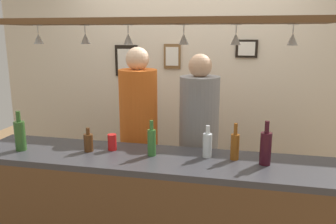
{
  "coord_description": "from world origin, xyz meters",
  "views": [
    {
      "loc": [
        0.6,
        -2.58,
        1.85
      ],
      "look_at": [
        0.0,
        0.1,
        1.22
      ],
      "focal_mm": 36.77,
      "sensor_mm": 36.0,
      "label": 1
    }
  ],
  "objects_px": {
    "bottle_wine_dark_red": "(266,148)",
    "picture_frame_upper_small": "(247,49)",
    "bottle_beer_green_import": "(152,142)",
    "bottle_beer_brown_stubby": "(88,142)",
    "person_left_orange_shirt": "(139,124)",
    "drink_can": "(112,142)",
    "picture_frame_crest": "(172,56)",
    "picture_frame_caricature": "(127,61)",
    "bottle_beer_amber_tall": "(235,146)",
    "bottle_champagne_green": "(20,135)",
    "person_middle_grey_shirt": "(199,131)",
    "bottle_soda_clear": "(207,144)"
  },
  "relations": [
    {
      "from": "bottle_wine_dark_red",
      "to": "picture_frame_upper_small",
      "type": "distance_m",
      "value": 1.51
    },
    {
      "from": "bottle_beer_green_import",
      "to": "bottle_beer_brown_stubby",
      "type": "bearing_deg",
      "value": -178.28
    },
    {
      "from": "person_left_orange_shirt",
      "to": "bottle_wine_dark_red",
      "type": "height_order",
      "value": "person_left_orange_shirt"
    },
    {
      "from": "person_left_orange_shirt",
      "to": "drink_can",
      "type": "distance_m",
      "value": 0.55
    },
    {
      "from": "picture_frame_crest",
      "to": "picture_frame_caricature",
      "type": "bearing_deg",
      "value": 180.0
    },
    {
      "from": "bottle_beer_amber_tall",
      "to": "bottle_champagne_green",
      "type": "bearing_deg",
      "value": -174.54
    },
    {
      "from": "picture_frame_crest",
      "to": "bottle_beer_green_import",
      "type": "bearing_deg",
      "value": -84.12
    },
    {
      "from": "person_middle_grey_shirt",
      "to": "bottle_beer_amber_tall",
      "type": "xyz_separation_m",
      "value": [
        0.32,
        -0.55,
        0.07
      ]
    },
    {
      "from": "picture_frame_caricature",
      "to": "person_left_orange_shirt",
      "type": "bearing_deg",
      "value": -64.31
    },
    {
      "from": "person_left_orange_shirt",
      "to": "picture_frame_upper_small",
      "type": "relative_size",
      "value": 7.88
    },
    {
      "from": "bottle_beer_brown_stubby",
      "to": "drink_can",
      "type": "distance_m",
      "value": 0.17
    },
    {
      "from": "drink_can",
      "to": "picture_frame_crest",
      "type": "xyz_separation_m",
      "value": [
        0.18,
        1.33,
        0.56
      ]
    },
    {
      "from": "person_left_orange_shirt",
      "to": "bottle_beer_green_import",
      "type": "bearing_deg",
      "value": -64.62
    },
    {
      "from": "person_left_orange_shirt",
      "to": "bottle_champagne_green",
      "type": "relative_size",
      "value": 5.78
    },
    {
      "from": "bottle_soda_clear",
      "to": "drink_can",
      "type": "height_order",
      "value": "bottle_soda_clear"
    },
    {
      "from": "bottle_beer_brown_stubby",
      "to": "bottle_beer_green_import",
      "type": "relative_size",
      "value": 0.69
    },
    {
      "from": "person_middle_grey_shirt",
      "to": "picture_frame_crest",
      "type": "distance_m",
      "value": 1.05
    },
    {
      "from": "picture_frame_crest",
      "to": "picture_frame_upper_small",
      "type": "bearing_deg",
      "value": 0.0
    },
    {
      "from": "bottle_beer_brown_stubby",
      "to": "bottle_wine_dark_red",
      "type": "bearing_deg",
      "value": 0.54
    },
    {
      "from": "picture_frame_crest",
      "to": "bottle_beer_brown_stubby",
      "type": "bearing_deg",
      "value": -103.79
    },
    {
      "from": "person_left_orange_shirt",
      "to": "bottle_wine_dark_red",
      "type": "relative_size",
      "value": 5.78
    },
    {
      "from": "person_left_orange_shirt",
      "to": "person_middle_grey_shirt",
      "type": "relative_size",
      "value": 1.03
    },
    {
      "from": "person_left_orange_shirt",
      "to": "picture_frame_upper_small",
      "type": "height_order",
      "value": "picture_frame_upper_small"
    },
    {
      "from": "picture_frame_upper_small",
      "to": "picture_frame_crest",
      "type": "bearing_deg",
      "value": 180.0
    },
    {
      "from": "picture_frame_upper_small",
      "to": "bottle_wine_dark_red",
      "type": "bearing_deg",
      "value": -83.65
    },
    {
      "from": "bottle_champagne_green",
      "to": "bottle_soda_clear",
      "type": "distance_m",
      "value": 1.39
    },
    {
      "from": "bottle_beer_brown_stubby",
      "to": "person_middle_grey_shirt",
      "type": "bearing_deg",
      "value": 39.7
    },
    {
      "from": "bottle_beer_brown_stubby",
      "to": "bottle_wine_dark_red",
      "type": "height_order",
      "value": "bottle_wine_dark_red"
    },
    {
      "from": "bottle_soda_clear",
      "to": "picture_frame_crest",
      "type": "bearing_deg",
      "value": 112.01
    },
    {
      "from": "bottle_beer_amber_tall",
      "to": "picture_frame_caricature",
      "type": "distance_m",
      "value": 1.87
    },
    {
      "from": "person_left_orange_shirt",
      "to": "bottle_beer_brown_stubby",
      "type": "relative_size",
      "value": 9.63
    },
    {
      "from": "person_left_orange_shirt",
      "to": "bottle_soda_clear",
      "type": "xyz_separation_m",
      "value": [
        0.68,
        -0.55,
        0.03
      ]
    },
    {
      "from": "bottle_beer_amber_tall",
      "to": "picture_frame_upper_small",
      "type": "relative_size",
      "value": 1.18
    },
    {
      "from": "person_middle_grey_shirt",
      "to": "bottle_beer_brown_stubby",
      "type": "height_order",
      "value": "person_middle_grey_shirt"
    },
    {
      "from": "bottle_champagne_green",
      "to": "picture_frame_upper_small",
      "type": "relative_size",
      "value": 1.36
    },
    {
      "from": "bottle_beer_brown_stubby",
      "to": "bottle_beer_green_import",
      "type": "xyz_separation_m",
      "value": [
        0.48,
        0.01,
        0.03
      ]
    },
    {
      "from": "bottle_soda_clear",
      "to": "picture_frame_caricature",
      "type": "distance_m",
      "value": 1.75
    },
    {
      "from": "person_left_orange_shirt",
      "to": "bottle_beer_amber_tall",
      "type": "bearing_deg",
      "value": -32.52
    },
    {
      "from": "bottle_beer_amber_tall",
      "to": "bottle_soda_clear",
      "type": "relative_size",
      "value": 1.13
    },
    {
      "from": "bottle_wine_dark_red",
      "to": "picture_frame_crest",
      "type": "distance_m",
      "value": 1.73
    },
    {
      "from": "bottle_champagne_green",
      "to": "bottle_beer_amber_tall",
      "type": "relative_size",
      "value": 1.15
    },
    {
      "from": "person_left_orange_shirt",
      "to": "bottle_beer_green_import",
      "type": "distance_m",
      "value": 0.67
    },
    {
      "from": "bottle_champagne_green",
      "to": "picture_frame_crest",
      "type": "height_order",
      "value": "picture_frame_crest"
    },
    {
      "from": "picture_frame_crest",
      "to": "bottle_champagne_green",
      "type": "bearing_deg",
      "value": -119.87
    },
    {
      "from": "bottle_beer_brown_stubby",
      "to": "bottle_beer_green_import",
      "type": "bearing_deg",
      "value": 1.72
    },
    {
      "from": "bottle_beer_amber_tall",
      "to": "person_middle_grey_shirt",
      "type": "bearing_deg",
      "value": 120.24
    },
    {
      "from": "bottle_wine_dark_red",
      "to": "drink_can",
      "type": "relative_size",
      "value": 2.46
    },
    {
      "from": "person_middle_grey_shirt",
      "to": "bottle_wine_dark_red",
      "type": "height_order",
      "value": "person_middle_grey_shirt"
    },
    {
      "from": "bottle_beer_amber_tall",
      "to": "picture_frame_caricature",
      "type": "relative_size",
      "value": 0.76
    },
    {
      "from": "bottle_beer_green_import",
      "to": "picture_frame_caricature",
      "type": "distance_m",
      "value": 1.59
    }
  ]
}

